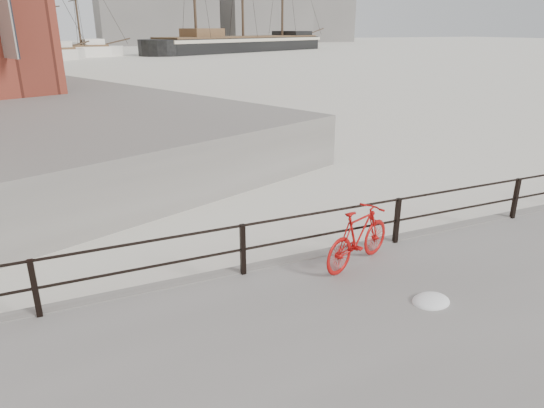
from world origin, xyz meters
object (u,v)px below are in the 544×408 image
object	(u,v)px
bicycle	(358,237)
schooner_mid	(41,58)
schooner_left	(17,62)
barque_black	(243,51)

from	to	relation	value
bicycle	schooner_mid	size ratio (longest dim) A/B	0.07
bicycle	schooner_left	distance (m)	75.40
barque_black	schooner_left	distance (m)	44.68
bicycle	schooner_mid	bearing A→B (deg)	72.41
schooner_mid	schooner_left	distance (m)	8.88
schooner_mid	barque_black	bearing A→B (deg)	4.59
barque_black	schooner_left	bearing A→B (deg)	176.13
schooner_left	barque_black	bearing A→B (deg)	-1.84
bicycle	schooner_mid	distance (m)	83.34
bicycle	barque_black	size ratio (longest dim) A/B	0.03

